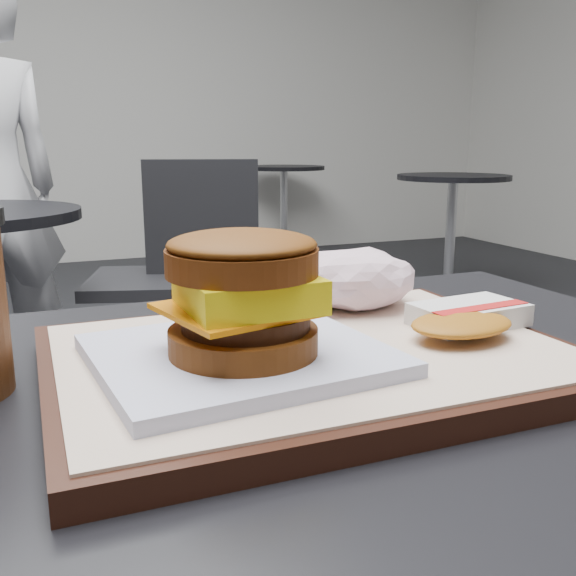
# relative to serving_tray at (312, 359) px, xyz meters

# --- Properties ---
(serving_tray) EXTENTS (0.38, 0.28, 0.02)m
(serving_tray) POSITION_rel_serving_tray_xyz_m (0.00, 0.00, 0.00)
(serving_tray) COLOR black
(serving_tray) RESTS_ON customer_table
(breakfast_sandwich) EXTENTS (0.21, 0.19, 0.09)m
(breakfast_sandwich) POSITION_rel_serving_tray_xyz_m (-0.06, -0.02, 0.05)
(breakfast_sandwich) COLOR white
(breakfast_sandwich) RESTS_ON serving_tray
(hash_brown) EXTENTS (0.12, 0.10, 0.02)m
(hash_brown) POSITION_rel_serving_tray_xyz_m (0.13, -0.01, 0.02)
(hash_brown) COLOR silver
(hash_brown) RESTS_ON serving_tray
(crumpled_wrapper) EXTENTS (0.12, 0.09, 0.05)m
(crumpled_wrapper) POSITION_rel_serving_tray_xyz_m (0.08, 0.09, 0.04)
(crumpled_wrapper) COLOR white
(crumpled_wrapper) RESTS_ON serving_tray
(neighbor_chair) EXTENTS (0.65, 0.52, 0.88)m
(neighbor_chair) POSITION_rel_serving_tray_xyz_m (0.26, 1.79, -0.27)
(neighbor_chair) COLOR #99999D
(neighbor_chair) RESTS_ON ground
(bg_table_near) EXTENTS (0.66, 0.66, 0.75)m
(bg_table_near) POSITION_rel_serving_tray_xyz_m (2.17, 2.76, -0.22)
(bg_table_near) COLOR black
(bg_table_near) RESTS_ON ground
(bg_table_far) EXTENTS (0.66, 0.66, 0.75)m
(bg_table_far) POSITION_rel_serving_tray_xyz_m (1.77, 4.46, -0.22)
(bg_table_far) COLOR black
(bg_table_far) RESTS_ON ground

